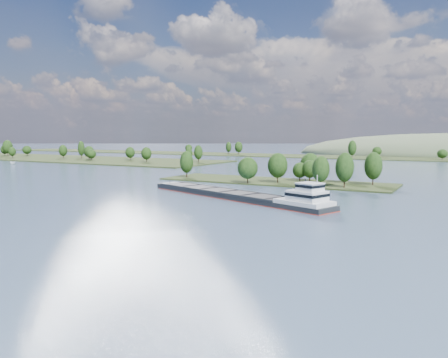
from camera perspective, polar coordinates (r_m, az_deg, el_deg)
The scene contains 6 objects.
ground at distance 135.80m, azimuth -3.28°, elevation -2.82°, with size 1800.00×1800.00×0.00m, color #3D4E6A.
tree_island at distance 185.01m, azimuth 8.44°, elevation 0.75°, with size 100.00×34.08×14.43m.
left_bank at distance 393.93m, azimuth -20.73°, elevation 2.62°, with size 300.00×80.00×16.21m.
back_shoreline at distance 398.59m, azimuth 19.99°, elevation 2.63°, with size 900.00×60.00×16.27m.
cargo_barge at distance 137.50m, azimuth 2.56°, elevation -2.17°, with size 74.65×34.23×10.30m.
motorboat at distance 334.40m, azimuth -25.87°, elevation 1.92°, with size 2.02×5.37×2.08m, color silver.
Camera 1 is at (72.15, 6.77, 20.39)m, focal length 35.00 mm.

